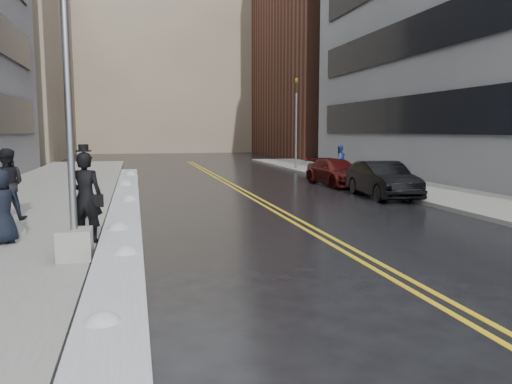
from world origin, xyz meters
TOP-DOWN VIEW (x-y plane):
  - ground at (0.00, 0.00)m, footprint 160.00×160.00m
  - sidewalk_west at (-5.75, 10.00)m, footprint 5.50×50.00m
  - sidewalk_east at (10.00, 10.00)m, footprint 4.00×50.00m
  - lane_line_left at (2.35, 10.00)m, footprint 0.12×50.00m
  - lane_line_right at (2.65, 10.00)m, footprint 0.12×50.00m
  - snow_ridge at (-2.45, 8.00)m, footprint 0.90×30.00m
  - building_east_far at (19.00, 42.00)m, footprint 14.00×20.00m
  - building_far at (2.00, 60.00)m, footprint 36.00×16.00m
  - lamppost at (-3.30, 2.00)m, footprint 0.65×0.65m
  - fire_hydrant at (9.00, 10.00)m, footprint 0.26×0.26m
  - traffic_signal at (8.50, 24.00)m, footprint 0.16×0.20m
  - pedestrian_fedora at (-3.21, 3.53)m, footprint 0.84×0.64m
  - pedestrian_b at (-5.63, 7.04)m, footprint 1.01×0.80m
  - pedestrian_c at (-5.01, 3.81)m, footprint 0.96×0.80m
  - pedestrian_east at (8.96, 17.65)m, footprint 0.97×0.83m
  - car_black at (7.50, 9.90)m, footprint 1.82×4.49m
  - car_maroon at (7.50, 14.61)m, footprint 2.10×4.54m

SIDE VIEW (x-z plane):
  - ground at x=0.00m, z-range 0.00..0.00m
  - lane_line_left at x=2.35m, z-range 0.00..0.01m
  - lane_line_right at x=2.65m, z-range 0.00..0.01m
  - sidewalk_west at x=-5.75m, z-range 0.00..0.15m
  - sidewalk_east at x=10.00m, z-range 0.00..0.15m
  - snow_ridge at x=-2.45m, z-range 0.00..0.34m
  - fire_hydrant at x=9.00m, z-range 0.18..0.91m
  - car_maroon at x=7.50m, z-range 0.00..1.28m
  - car_black at x=7.50m, z-range 0.00..1.45m
  - pedestrian_c at x=-5.01m, z-range 0.15..1.83m
  - pedestrian_east at x=8.96m, z-range 0.15..1.88m
  - pedestrian_b at x=-5.63m, z-range 0.15..2.18m
  - pedestrian_fedora at x=-3.21m, z-range 0.15..2.21m
  - lamppost at x=-3.30m, z-range -1.28..6.35m
  - traffic_signal at x=8.50m, z-range 0.40..6.40m
  - building_far at x=2.00m, z-range 0.00..22.00m
  - building_east_far at x=19.00m, z-range 0.00..28.00m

